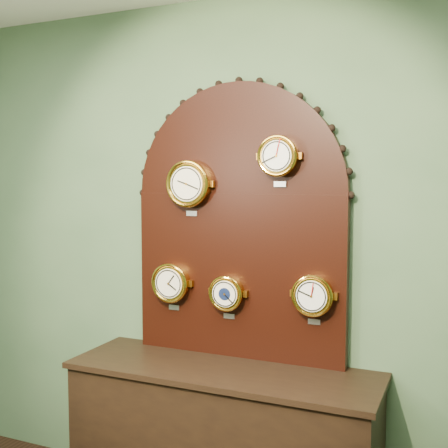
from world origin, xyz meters
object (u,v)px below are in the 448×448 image
at_px(shop_counter, 222,447).
at_px(roman_clock, 189,184).
at_px(tide_clock, 313,295).
at_px(display_board, 239,213).
at_px(arabic_clock, 278,156).
at_px(hygrometer, 171,283).
at_px(barometer, 227,293).

height_order(shop_counter, roman_clock, roman_clock).
xyz_separation_m(roman_clock, tide_clock, (0.71, 0.00, -0.56)).
height_order(display_board, arabic_clock, display_board).
distance_m(hygrometer, barometer, 0.35).
relative_size(shop_counter, tide_clock, 5.96).
bearing_deg(barometer, arabic_clock, -0.06).
bearing_deg(roman_clock, barometer, 0.35).
height_order(display_board, tide_clock, display_board).
bearing_deg(tide_clock, hygrometer, -179.98).
height_order(shop_counter, barometer, barometer).
relative_size(roman_clock, barometer, 1.25).
height_order(arabic_clock, barometer, arabic_clock).
distance_m(barometer, tide_clock, 0.48).
relative_size(shop_counter, barometer, 6.45).
relative_size(shop_counter, arabic_clock, 6.04).
relative_size(hygrometer, barometer, 1.12).
bearing_deg(shop_counter, tide_clock, 19.40).
height_order(arabic_clock, hygrometer, arabic_clock).
relative_size(arabic_clock, hygrometer, 0.95).
height_order(roman_clock, tide_clock, roman_clock).
relative_size(barometer, tide_clock, 0.92).
bearing_deg(arabic_clock, display_board, 164.91).
height_order(shop_counter, display_board, display_board).
relative_size(shop_counter, roman_clock, 5.17).
bearing_deg(roman_clock, arabic_clock, 0.13).
distance_m(display_board, roman_clock, 0.32).
xyz_separation_m(arabic_clock, hygrometer, (-0.63, -0.00, -0.70)).
distance_m(roman_clock, hygrometer, 0.57).
distance_m(shop_counter, hygrometer, 0.92).
bearing_deg(display_board, shop_counter, -90.00).
bearing_deg(display_board, barometer, -121.76).
bearing_deg(tide_clock, display_board, 171.35).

